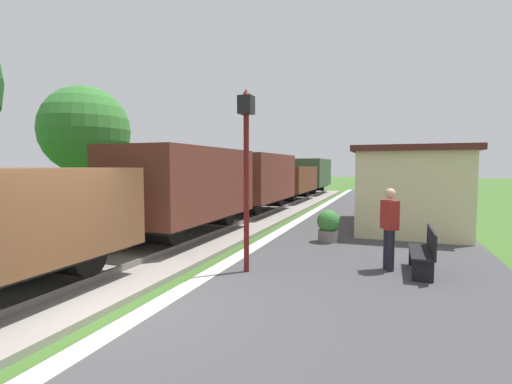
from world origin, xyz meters
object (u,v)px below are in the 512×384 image
object	(u,v)px
person_waiting	(389,226)
station_hut	(408,188)
lamp_post_near	(246,147)
tree_trackside_far	(85,131)
bench_near_hut	(425,251)
potted_planter	(328,225)
freight_train	(258,183)

from	to	relation	value
person_waiting	station_hut	bearing A→B (deg)	-122.23
lamp_post_near	tree_trackside_far	xyz separation A→B (m)	(-8.90, 4.80, 1.04)
bench_near_hut	tree_trackside_far	bearing A→B (deg)	163.21
potted_planter	person_waiting	bearing A→B (deg)	-56.22
station_hut	bench_near_hut	world-z (taller)	station_hut
station_hut	person_waiting	xyz separation A→B (m)	(-0.61, -6.00, -0.47)
person_waiting	potted_planter	bearing A→B (deg)	-82.64
person_waiting	tree_trackside_far	world-z (taller)	tree_trackside_far
lamp_post_near	station_hut	bearing A→B (deg)	64.79
station_hut	potted_planter	xyz separation A→B (m)	(-2.25, -3.55, -0.93)
freight_train	lamp_post_near	size ratio (longest dim) A/B	8.81
bench_near_hut	potted_planter	size ratio (longest dim) A/B	1.64
freight_train	tree_trackside_far	bearing A→B (deg)	-134.61
bench_near_hut	lamp_post_near	distance (m)	4.15
freight_train	station_hut	size ratio (longest dim) A/B	5.62
person_waiting	tree_trackside_far	xyz separation A→B (m)	(-11.64, 3.69, 2.66)
freight_train	person_waiting	size ratio (longest dim) A/B	19.06
bench_near_hut	person_waiting	size ratio (longest dim) A/B	0.88
bench_near_hut	lamp_post_near	world-z (taller)	lamp_post_near
bench_near_hut	person_waiting	world-z (taller)	person_waiting
station_hut	bench_near_hut	distance (m)	6.10
bench_near_hut	potted_planter	bearing A→B (deg)	133.05
bench_near_hut	tree_trackside_far	world-z (taller)	tree_trackside_far
tree_trackside_far	bench_near_hut	bearing A→B (deg)	-16.79
station_hut	tree_trackside_far	size ratio (longest dim) A/B	1.03
freight_train	bench_near_hut	distance (m)	11.54
lamp_post_near	tree_trackside_far	size ratio (longest dim) A/B	0.66
station_hut	lamp_post_near	size ratio (longest dim) A/B	1.57
station_hut	bench_near_hut	xyz separation A→B (m)	(0.07, -6.03, -0.93)
bench_near_hut	tree_trackside_far	xyz separation A→B (m)	(-12.32, 3.72, 3.12)
potted_planter	lamp_post_near	distance (m)	4.27
bench_near_hut	tree_trackside_far	size ratio (longest dim) A/B	0.27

